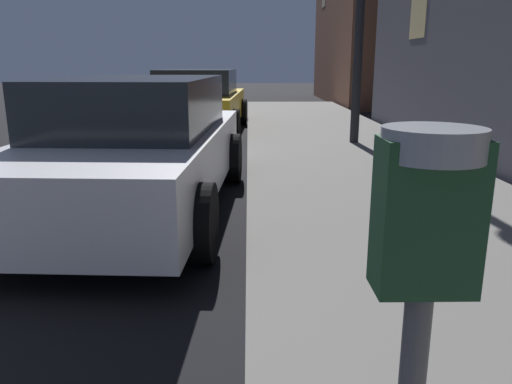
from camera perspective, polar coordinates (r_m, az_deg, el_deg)
parking_meter at (r=1.06m, az=18.16°, el=-10.36°), size 0.19×0.19×1.32m
car_white at (r=5.52m, az=-13.13°, el=5.15°), size 2.16×4.65×1.43m
car_yellow_cab at (r=11.98m, az=-6.58°, el=10.22°), size 2.28×4.67×1.43m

